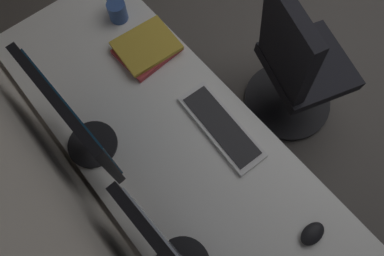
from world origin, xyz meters
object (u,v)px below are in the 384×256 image
(monitor_secondary, at_px, (74,121))
(book_stack_near, at_px, (147,48))
(office_chair, at_px, (295,71))
(mouse_main, at_px, (312,234))
(coffee_mug, at_px, (117,11))
(drawer_pedestal, at_px, (151,146))
(keyboard_main, at_px, (221,127))

(monitor_secondary, xyz_separation_m, book_stack_near, (0.22, -0.44, -0.22))
(monitor_secondary, xyz_separation_m, office_chair, (-0.22, -1.06, -0.52))
(mouse_main, distance_m, coffee_mug, 1.26)
(coffee_mug, bearing_deg, office_chair, -137.77)
(book_stack_near, height_order, office_chair, office_chair)
(drawer_pedestal, bearing_deg, mouse_main, -165.63)
(keyboard_main, bearing_deg, book_stack_near, 0.80)
(mouse_main, distance_m, book_stack_near, 1.03)
(monitor_secondary, bearing_deg, book_stack_near, -63.30)
(book_stack_near, relative_size, office_chair, 0.28)
(drawer_pedestal, distance_m, keyboard_main, 0.52)
(keyboard_main, distance_m, coffee_mug, 0.74)
(book_stack_near, bearing_deg, mouse_main, 178.90)
(mouse_main, height_order, book_stack_near, book_stack_near)
(coffee_mug, bearing_deg, mouse_main, 178.68)
(keyboard_main, bearing_deg, mouse_main, 177.11)
(book_stack_near, relative_size, coffee_mug, 2.17)
(book_stack_near, bearing_deg, drawer_pedestal, 138.22)
(drawer_pedestal, height_order, book_stack_near, book_stack_near)
(drawer_pedestal, relative_size, office_chair, 0.72)
(book_stack_near, bearing_deg, keyboard_main, -179.20)
(drawer_pedestal, relative_size, monitor_secondary, 1.48)
(monitor_secondary, bearing_deg, office_chair, -101.62)
(office_chair, bearing_deg, mouse_main, 132.24)
(keyboard_main, distance_m, office_chair, 0.68)
(drawer_pedestal, relative_size, coffee_mug, 5.48)
(mouse_main, relative_size, office_chair, 0.11)
(monitor_secondary, relative_size, keyboard_main, 1.10)
(drawer_pedestal, distance_m, mouse_main, 0.90)
(drawer_pedestal, bearing_deg, book_stack_near, -41.78)
(monitor_secondary, bearing_deg, drawer_pedestal, -96.34)
(drawer_pedestal, height_order, coffee_mug, coffee_mug)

